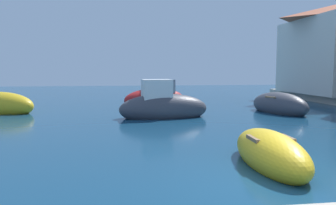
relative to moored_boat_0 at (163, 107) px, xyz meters
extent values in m
plane|color=navy|center=(0.95, -9.33, -0.48)|extent=(80.00, 80.00, 0.00)
ellipsoid|color=#3F3F47|center=(0.04, 0.00, -0.10)|extent=(4.22, 1.97, 1.40)
cube|color=white|center=(-0.29, -0.03, 0.78)|extent=(1.38, 1.07, 0.92)
ellipsoid|color=gold|center=(-7.94, 2.79, -0.11)|extent=(4.14, 2.92, 1.37)
ellipsoid|color=#B21E1E|center=(0.14, 5.04, -0.11)|extent=(4.16, 2.64, 1.35)
cube|color=gray|center=(0.44, 5.14, 0.69)|extent=(1.89, 1.41, 0.79)
ellipsoid|color=gold|center=(1.43, -8.03, -0.20)|extent=(1.25, 3.26, 1.02)
cube|color=brown|center=(1.43, -8.03, 0.14)|extent=(0.93, 0.68, 0.08)
ellipsoid|color=#3F3F47|center=(6.01, 0.86, -0.12)|extent=(2.34, 3.98, 1.33)
cube|color=brown|center=(6.01, 0.86, 0.32)|extent=(1.33, 1.01, 0.08)
camera|label=1|loc=(-1.90, -15.12, 1.69)|focal=36.11mm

